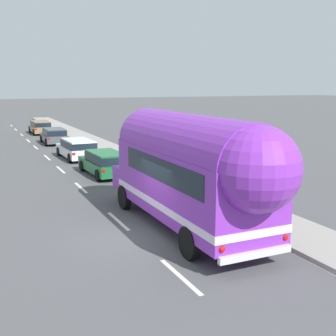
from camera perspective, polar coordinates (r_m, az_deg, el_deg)
The scene contains 8 objects.
ground_plane at distance 14.82m, azimuth -4.10°, elevation -9.18°, with size 300.00×300.00×0.00m, color #4C4C4F.
lane_markings at distance 27.58m, azimuth -8.36°, elevation 0.21°, with size 4.02×80.00×0.01m.
sidewalk_slab at distance 25.60m, azimuth -1.37°, elevation -0.35°, with size 2.43×90.00×0.15m, color gray.
painted_bus at distance 14.67m, azimuth 3.40°, elevation -0.03°, with size 2.62×10.32×4.12m.
car_lead at distance 24.76m, azimuth -8.31°, elevation 0.82°, with size 2.02×4.58×1.37m.
car_second at distance 30.66m, azimuth -11.87°, elevation 2.66°, with size 2.10×4.79×1.37m.
car_third at distance 38.92m, azimuth -14.81°, elevation 4.24°, with size 1.93×4.26×1.37m.
car_fourth at distance 47.24m, azimuth -16.50°, elevation 5.30°, with size 1.90×4.43×1.37m.
Camera 1 is at (-4.87, -13.04, 5.10)m, focal length 46.19 mm.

